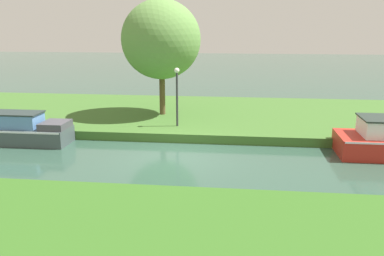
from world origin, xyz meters
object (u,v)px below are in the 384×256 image
willow_tree_left (161,40)px  slate_narrowboat (9,129)px  lamp_post (177,89)px  mooring_post_near (27,119)px

willow_tree_left → slate_narrowboat: bearing=-140.4°
slate_narrowboat → lamp_post: (7.05, 2.35, 1.53)m
willow_tree_left → lamp_post: willow_tree_left is taller
lamp_post → mooring_post_near: bearing=-169.9°
slate_narrowboat → mooring_post_near: bearing=77.4°
slate_narrowboat → lamp_post: lamp_post is taller
mooring_post_near → slate_narrowboat: bearing=-102.6°
slate_narrowboat → mooring_post_near: 1.19m
lamp_post → mooring_post_near: size_ratio=3.21×
willow_tree_left → mooring_post_near: (-5.60, -3.71, -3.47)m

